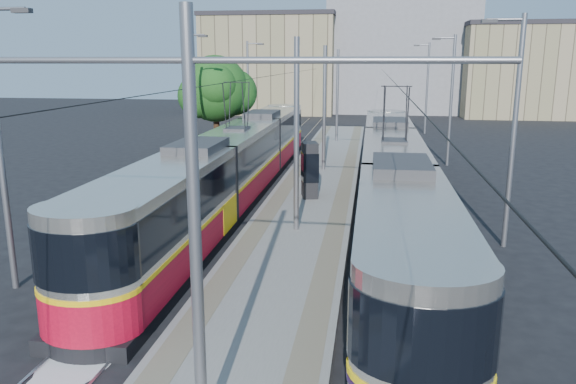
# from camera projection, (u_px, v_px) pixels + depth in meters

# --- Properties ---
(ground) EXTENTS (160.00, 160.00, 0.00)m
(ground) POSITION_uv_depth(u_px,v_px,m) (252.00, 338.00, 13.46)
(ground) COLOR black
(ground) RESTS_ON ground
(platform) EXTENTS (4.00, 50.00, 0.30)m
(platform) POSITION_uv_depth(u_px,v_px,m) (319.00, 183.00, 29.79)
(platform) COLOR gray
(platform) RESTS_ON ground
(tactile_strip_left) EXTENTS (0.70, 50.00, 0.01)m
(tactile_strip_left) POSITION_uv_depth(u_px,v_px,m) (292.00, 179.00, 29.97)
(tactile_strip_left) COLOR gray
(tactile_strip_left) RESTS_ON platform
(tactile_strip_right) EXTENTS (0.70, 50.00, 0.01)m
(tactile_strip_right) POSITION_uv_depth(u_px,v_px,m) (346.00, 181.00, 29.55)
(tactile_strip_right) COLOR gray
(tactile_strip_right) RESTS_ON platform
(rails) EXTENTS (8.71, 70.00, 0.03)m
(rails) POSITION_uv_depth(u_px,v_px,m) (319.00, 185.00, 29.83)
(rails) COLOR gray
(rails) RESTS_ON ground
(tram_left) EXTENTS (2.43, 31.17, 5.50)m
(tram_left) POSITION_uv_depth(u_px,v_px,m) (238.00, 163.00, 26.85)
(tram_left) COLOR black
(tram_left) RESTS_ON ground
(tram_right) EXTENTS (2.43, 29.94, 5.50)m
(tram_right) POSITION_uv_depth(u_px,v_px,m) (393.00, 177.00, 22.77)
(tram_right) COLOR black
(tram_right) RESTS_ON ground
(catenary) EXTENTS (9.20, 70.00, 7.00)m
(catenary) POSITION_uv_depth(u_px,v_px,m) (314.00, 104.00, 26.05)
(catenary) COLOR slate
(catenary) RESTS_ON platform
(street_lamps) EXTENTS (15.18, 38.22, 8.00)m
(street_lamps) POSITION_uv_depth(u_px,v_px,m) (326.00, 101.00, 32.72)
(street_lamps) COLOR slate
(street_lamps) RESTS_ON ground
(shelter) EXTENTS (0.95, 1.28, 2.55)m
(shelter) POSITION_uv_depth(u_px,v_px,m) (310.00, 169.00, 25.80)
(shelter) COLOR black
(shelter) RESTS_ON platform
(tree) EXTENTS (4.70, 4.35, 6.83)m
(tree) POSITION_uv_depth(u_px,v_px,m) (220.00, 90.00, 36.31)
(tree) COLOR #382314
(tree) RESTS_ON ground
(building_left) EXTENTS (16.32, 12.24, 12.08)m
(building_left) POSITION_uv_depth(u_px,v_px,m) (272.00, 64.00, 71.27)
(building_left) COLOR gray
(building_left) RESTS_ON ground
(building_centre) EXTENTS (18.36, 14.28, 16.60)m
(building_centre) POSITION_uv_depth(u_px,v_px,m) (400.00, 46.00, 72.32)
(building_centre) COLOR gray
(building_centre) RESTS_ON ground
(building_right) EXTENTS (14.28, 10.20, 10.73)m
(building_right) POSITION_uv_depth(u_px,v_px,m) (523.00, 70.00, 65.22)
(building_right) COLOR gray
(building_right) RESTS_ON ground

